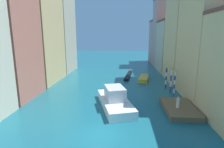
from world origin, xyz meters
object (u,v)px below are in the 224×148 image
Objects in this scene: mooring_pole_0 at (175,83)px; waterfront_dock at (179,108)px; person_on_dock at (178,103)px; mooring_pole_1 at (171,80)px; vaporetto_white at (115,100)px; motorboat_0 at (144,78)px; gondola_black at (128,75)px; mooring_pole_2 at (166,77)px.

waterfront_dock is at bearing -97.54° from mooring_pole_0.
person_on_dock is 0.34× the size of mooring_pole_1.
vaporetto_white is 16.56m from motorboat_0.
motorboat_0 is at bearing 99.86° from waterfront_dock.
mooring_pole_0 is 1.05× the size of mooring_pole_1.
mooring_pole_0 is at bearing -72.15° from motorboat_0.
gondola_black is 4.96m from motorboat_0.
mooring_pole_1 is (0.12, 2.71, -0.10)m from mooring_pole_0.
motorboat_0 is (5.60, 15.58, -0.55)m from vaporetto_white.
vaporetto_white is 1.59× the size of motorboat_0.
vaporetto_white is at bearing -133.14° from mooring_pole_2.
mooring_pole_1 is 1.06× the size of mooring_pole_2.
vaporetto_white is (-9.18, -4.45, -1.33)m from mooring_pole_0.
gondola_black is (2.36, 19.33, -0.72)m from vaporetto_white.
motorboat_0 is (-2.47, 17.08, -0.95)m from person_on_dock.
motorboat_0 is at bearing 70.23° from vaporetto_white.
vaporetto_white reaches higher than motorboat_0.
person_on_dock is 6.13m from mooring_pole_0.
gondola_black is (-5.71, 20.83, -1.11)m from person_on_dock.
person_on_dock is 17.28m from motorboat_0.
mooring_pole_1 is (1.23, 8.66, 0.83)m from person_on_dock.
mooring_pole_0 is 2.71m from mooring_pole_1.
gondola_black is at bearing 130.83° from motorboat_0.
gondola_black is (-6.71, 9.65, -1.83)m from mooring_pole_2.
mooring_pole_0 is 10.29m from vaporetto_white.
gondola_black is (-6.11, 20.26, -0.10)m from waterfront_dock.
mooring_pole_1 is at bearing -84.66° from mooring_pole_2.
waterfront_dock is 16.76m from motorboat_0.
person_on_dock reaches higher than waterfront_dock.
mooring_pole_2 is at bearing -59.54° from motorboat_0.
gondola_black is at bearing 124.82° from mooring_pole_2.
person_on_dock is 11.24m from mooring_pole_2.
mooring_pole_1 is 0.67× the size of motorboat_0.
waterfront_dock is at bearing -6.32° from vaporetto_white.
mooring_pole_0 reaches higher than motorboat_0.
mooring_pole_2 reaches higher than motorboat_0.
mooring_pole_1 reaches higher than vaporetto_white.
person_on_dock is 21.62m from gondola_black.
mooring_pole_1 is 0.43× the size of gondola_black.
mooring_pole_0 is (1.11, 5.95, 0.93)m from person_on_dock.
mooring_pole_1 is at bearing 84.10° from waterfront_dock.
mooring_pole_0 is 16.49m from gondola_black.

